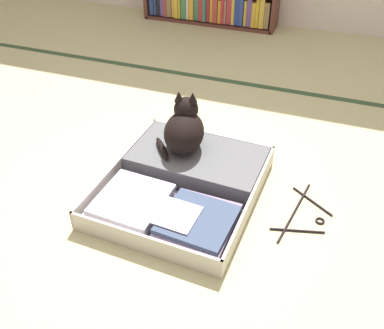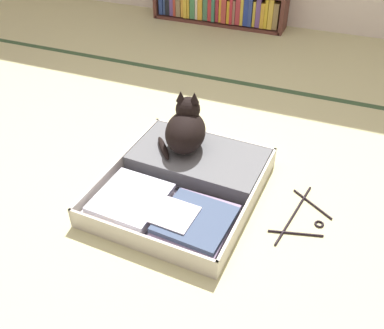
{
  "view_description": "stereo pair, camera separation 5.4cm",
  "coord_description": "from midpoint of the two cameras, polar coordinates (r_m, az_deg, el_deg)",
  "views": [
    {
      "loc": [
        0.66,
        -1.32,
        1.34
      ],
      "look_at": [
        0.15,
        0.12,
        0.15
      ],
      "focal_mm": 40.37,
      "sensor_mm": 36.0,
      "label": 1
    },
    {
      "loc": [
        0.71,
        -1.3,
        1.34
      ],
      "look_at": [
        0.15,
        0.12,
        0.15
      ],
      "focal_mm": 40.37,
      "sensor_mm": 36.0,
      "label": 2
    }
  ],
  "objects": [
    {
      "name": "black_cat",
      "position": [
        2.07,
        -1.77,
        4.72
      ],
      "size": [
        0.28,
        0.29,
        0.28
      ],
      "color": "black",
      "rests_on": "open_suitcase"
    },
    {
      "name": "clothes_hanger",
      "position": [
        1.95,
        13.68,
        -6.46
      ],
      "size": [
        0.25,
        0.41,
        0.01
      ],
      "color": "black",
      "rests_on": "ground_plane"
    },
    {
      "name": "tatami_border",
      "position": [
        2.96,
        4.13,
        10.97
      ],
      "size": [
        4.8,
        0.05,
        0.0
      ],
      "color": "#334D2F",
      "rests_on": "ground_plane"
    },
    {
      "name": "ground_plane",
      "position": [
        2.0,
        -5.97,
        -4.4
      ],
      "size": [
        10.0,
        10.0,
        0.0
      ],
      "primitive_type": "plane",
      "color": "#C1BE89"
    },
    {
      "name": "open_suitcase",
      "position": [
        2.01,
        -1.6,
        -2.22
      ],
      "size": [
        0.7,
        0.81,
        0.1
      ],
      "color": "beige",
      "rests_on": "ground_plane"
    }
  ]
}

